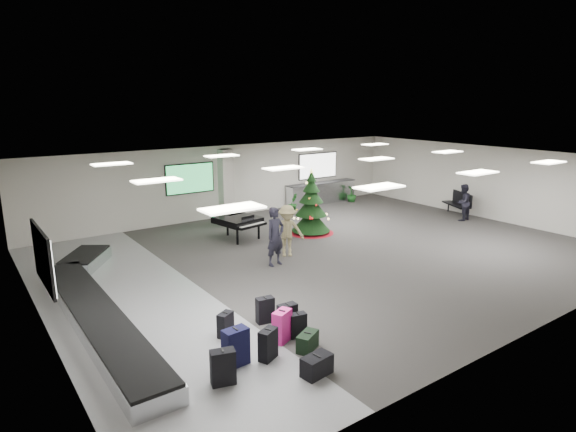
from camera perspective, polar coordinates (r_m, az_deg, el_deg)
ground at (r=16.65m, az=5.15°, el=-4.51°), size 18.00×18.00×0.00m
room_envelope at (r=16.35m, az=2.77°, el=3.62°), size 18.02×14.02×3.21m
baggage_carousel at (r=13.12m, az=-22.00°, el=-9.63°), size 2.28×9.71×0.43m
service_counter at (r=24.57m, az=3.97°, el=2.77°), size 4.05×0.65×1.08m
suitcase_0 at (r=10.13m, az=-2.38°, el=-14.97°), size 0.48×0.39×0.67m
suitcase_1 at (r=11.17m, az=-0.08°, el=-12.01°), size 0.45×0.25×0.70m
pink_suitcase at (r=10.77m, az=-0.71°, el=-12.93°), size 0.52×0.42×0.74m
suitcase_3 at (r=11.64m, az=-2.73°, el=-11.06°), size 0.45×0.29×0.65m
navy_suitcase at (r=9.95m, az=-6.21°, el=-15.18°), size 0.52×0.33×0.80m
suitcase_5 at (r=9.42m, az=-7.72°, el=-17.35°), size 0.51×0.37×0.71m
green_duffel at (r=10.53m, az=2.33°, el=-14.63°), size 0.63×0.51×0.40m
suitcase_7 at (r=11.00m, az=1.15°, el=-12.80°), size 0.42×0.27×0.58m
suitcase_8 at (r=11.09m, az=-7.42°, el=-12.65°), size 0.44×0.37×0.58m
black_duffel at (r=9.69m, az=3.43°, el=-17.26°), size 0.66×0.42×0.42m
christmas_tree at (r=19.00m, az=2.75°, el=0.60°), size 1.82×1.82×2.59m
grand_piano at (r=18.29m, az=-5.90°, el=-0.56°), size 1.61×1.93×0.99m
bench at (r=23.50m, az=19.49°, el=1.61°), size 1.19×1.72×1.04m
traveler_a at (r=15.26m, az=-1.51°, el=-2.45°), size 0.75×0.56×1.89m
traveler_b at (r=16.16m, az=-0.10°, el=-1.77°), size 1.31×1.13×1.76m
traveler_bench at (r=22.31m, az=20.02°, el=1.53°), size 0.85×0.70×1.61m
potted_plant_left at (r=22.45m, az=0.57°, el=1.53°), size 0.65×0.62×0.92m
potted_plant_right at (r=25.10m, az=7.55°, el=2.63°), size 0.53×0.53×0.85m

